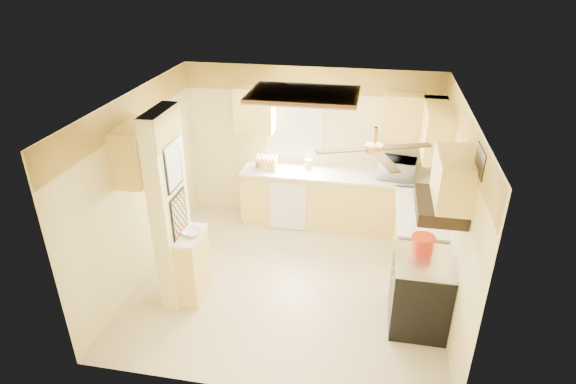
% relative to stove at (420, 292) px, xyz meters
% --- Properties ---
extents(floor, '(4.00, 4.00, 0.00)m').
position_rel_stove_xyz_m(floor, '(-1.67, 0.55, -0.46)').
color(floor, '#CBB48D').
rests_on(floor, ground).
extents(ceiling, '(4.00, 4.00, 0.00)m').
position_rel_stove_xyz_m(ceiling, '(-1.67, 0.55, 2.04)').
color(ceiling, white).
rests_on(ceiling, wall_back).
extents(wall_back, '(4.00, 0.00, 4.00)m').
position_rel_stove_xyz_m(wall_back, '(-1.67, 2.45, 0.79)').
color(wall_back, '#F1DE93').
rests_on(wall_back, floor).
extents(wall_front, '(4.00, 0.00, 4.00)m').
position_rel_stove_xyz_m(wall_front, '(-1.67, -1.35, 0.79)').
color(wall_front, '#F1DE93').
rests_on(wall_front, floor).
extents(wall_left, '(0.00, 3.80, 3.80)m').
position_rel_stove_xyz_m(wall_left, '(-3.67, 0.55, 0.79)').
color(wall_left, '#F1DE93').
rests_on(wall_left, floor).
extents(wall_right, '(0.00, 3.80, 3.80)m').
position_rel_stove_xyz_m(wall_right, '(0.33, 0.55, 0.79)').
color(wall_right, '#F1DE93').
rests_on(wall_right, floor).
extents(wallpaper_border, '(4.00, 0.02, 0.40)m').
position_rel_stove_xyz_m(wallpaper_border, '(-1.67, 2.43, 1.84)').
color(wallpaper_border, yellow).
rests_on(wallpaper_border, wall_back).
extents(partition_column, '(0.20, 0.70, 2.50)m').
position_rel_stove_xyz_m(partition_column, '(-3.02, 0.00, 0.79)').
color(partition_column, '#F1DE93').
rests_on(partition_column, floor).
extents(partition_ledge, '(0.25, 0.55, 0.90)m').
position_rel_stove_xyz_m(partition_ledge, '(-2.80, 0.00, -0.01)').
color(partition_ledge, '#E7C662').
rests_on(partition_ledge, floor).
extents(ledge_top, '(0.28, 0.58, 0.04)m').
position_rel_stove_xyz_m(ledge_top, '(-2.80, 0.00, 0.46)').
color(ledge_top, white).
rests_on(ledge_top, partition_ledge).
extents(lower_cabinets_back, '(3.00, 0.60, 0.90)m').
position_rel_stove_xyz_m(lower_cabinets_back, '(-1.17, 2.15, -0.01)').
color(lower_cabinets_back, '#E7C662').
rests_on(lower_cabinets_back, floor).
extents(lower_cabinets_right, '(0.60, 1.40, 0.90)m').
position_rel_stove_xyz_m(lower_cabinets_right, '(0.03, 1.15, -0.01)').
color(lower_cabinets_right, '#E7C662').
rests_on(lower_cabinets_right, floor).
extents(countertop_back, '(3.04, 0.64, 0.04)m').
position_rel_stove_xyz_m(countertop_back, '(-1.17, 2.14, 0.46)').
color(countertop_back, white).
rests_on(countertop_back, lower_cabinets_back).
extents(countertop_right, '(0.64, 1.44, 0.04)m').
position_rel_stove_xyz_m(countertop_right, '(0.02, 1.15, 0.46)').
color(countertop_right, white).
rests_on(countertop_right, lower_cabinets_right).
extents(dishwasher_panel, '(0.58, 0.02, 0.80)m').
position_rel_stove_xyz_m(dishwasher_panel, '(-1.92, 1.84, -0.03)').
color(dishwasher_panel, white).
rests_on(dishwasher_panel, lower_cabinets_back).
extents(window, '(0.92, 0.02, 1.02)m').
position_rel_stove_xyz_m(window, '(-1.92, 2.44, 1.09)').
color(window, white).
rests_on(window, wall_back).
extents(upper_cab_back_left, '(0.60, 0.35, 0.70)m').
position_rel_stove_xyz_m(upper_cab_back_left, '(-2.52, 2.27, 1.39)').
color(upper_cab_back_left, '#E7C662').
rests_on(upper_cab_back_left, wall_back).
extents(upper_cab_back_right, '(0.90, 0.35, 0.70)m').
position_rel_stove_xyz_m(upper_cab_back_right, '(-0.12, 2.27, 1.39)').
color(upper_cab_back_right, '#E7C662').
rests_on(upper_cab_back_right, wall_back).
extents(upper_cab_right, '(0.35, 1.00, 0.70)m').
position_rel_stove_xyz_m(upper_cab_right, '(0.16, 1.80, 1.39)').
color(upper_cab_right, '#E7C662').
rests_on(upper_cab_right, wall_right).
extents(upper_cab_left_wall, '(0.35, 0.75, 0.70)m').
position_rel_stove_xyz_m(upper_cab_left_wall, '(-3.49, 0.30, 1.39)').
color(upper_cab_left_wall, '#E7C662').
rests_on(upper_cab_left_wall, wall_left).
extents(upper_cab_over_stove, '(0.35, 0.76, 0.52)m').
position_rel_stove_xyz_m(upper_cab_over_stove, '(0.16, 0.00, 1.49)').
color(upper_cab_over_stove, '#E7C662').
rests_on(upper_cab_over_stove, wall_right).
extents(stove, '(0.68, 0.77, 0.92)m').
position_rel_stove_xyz_m(stove, '(0.00, 0.00, 0.00)').
color(stove, black).
rests_on(stove, floor).
extents(range_hood, '(0.50, 0.76, 0.14)m').
position_rel_stove_xyz_m(range_hood, '(0.07, 0.00, 1.16)').
color(range_hood, black).
rests_on(range_hood, upper_cab_over_stove).
extents(poster_menu, '(0.02, 0.42, 0.57)m').
position_rel_stove_xyz_m(poster_menu, '(-2.91, 0.00, 1.39)').
color(poster_menu, black).
rests_on(poster_menu, partition_column).
extents(poster_nashville, '(0.02, 0.42, 0.57)m').
position_rel_stove_xyz_m(poster_nashville, '(-2.91, 0.00, 0.74)').
color(poster_nashville, black).
rests_on(poster_nashville, partition_column).
extents(ceiling_light_panel, '(1.35, 0.95, 0.06)m').
position_rel_stove_xyz_m(ceiling_light_panel, '(-1.57, 1.05, 2.00)').
color(ceiling_light_panel, brown).
rests_on(ceiling_light_panel, ceiling).
extents(ceiling_fan, '(1.15, 1.15, 0.26)m').
position_rel_stove_xyz_m(ceiling_fan, '(-0.67, -0.15, 1.83)').
color(ceiling_fan, gold).
rests_on(ceiling_fan, ceiling).
extents(vent_grate, '(0.02, 0.40, 0.25)m').
position_rel_stove_xyz_m(vent_grate, '(0.31, -0.35, 1.84)').
color(vent_grate, black).
rests_on(vent_grate, wall_right).
extents(microwave, '(0.60, 0.44, 0.31)m').
position_rel_stove_xyz_m(microwave, '(-0.29, 2.13, 0.63)').
color(microwave, white).
rests_on(microwave, countertop_back).
extents(bowl, '(0.28, 0.28, 0.06)m').
position_rel_stove_xyz_m(bowl, '(-2.76, -0.00, 0.51)').
color(bowl, white).
rests_on(bowl, ledge_top).
extents(dutch_oven, '(0.27, 0.27, 0.18)m').
position_rel_stove_xyz_m(dutch_oven, '(-0.02, 0.21, 0.55)').
color(dutch_oven, red).
rests_on(dutch_oven, stove).
extents(kettle, '(0.17, 0.17, 0.25)m').
position_rel_stove_xyz_m(kettle, '(0.07, 0.88, 0.60)').
color(kettle, silver).
rests_on(kettle, countertop_right).
extents(dish_rack, '(0.35, 0.26, 0.20)m').
position_rel_stove_xyz_m(dish_rack, '(-2.32, 2.11, 0.55)').
color(dish_rack, '#D7B77C').
rests_on(dish_rack, countertop_back).
extents(utensil_crock, '(0.12, 0.12, 0.24)m').
position_rel_stove_xyz_m(utensil_crock, '(-1.66, 2.24, 0.56)').
color(utensil_crock, white).
rests_on(utensil_crock, countertop_back).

